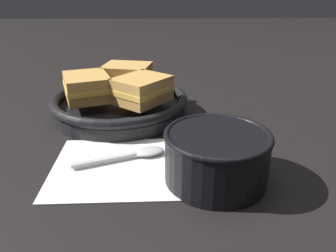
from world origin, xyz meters
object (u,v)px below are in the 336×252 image
sandwich_far_left (142,90)px  spoon (138,154)px  sandwich_near_left (127,75)px  sandwich_near_right (87,87)px  soup_bowl (217,154)px  skillet (120,105)px

sandwich_far_left → spoon: bearing=-89.8°
sandwich_near_left → sandwich_near_right: same height
sandwich_near_left → sandwich_near_right: (-0.07, -0.08, 0.00)m
spoon → sandwich_near_right: 0.20m
sandwich_near_right → sandwich_far_left: same height
soup_bowl → sandwich_near_left: sandwich_near_left is taller
sandwich_far_left → sandwich_near_left: bearing=110.1°
skillet → sandwich_near_right: 0.07m
spoon → sandwich_near_left: (-0.04, 0.24, 0.06)m
sandwich_near_left → sandwich_near_right: 0.10m
sandwich_near_left → sandwich_far_left: size_ratio=0.88×
soup_bowl → sandwich_near_left: (-0.14, 0.30, 0.02)m
spoon → sandwich_near_left: sandwich_near_left is taller
sandwich_near_left → skillet: bearing=-99.9°
sandwich_near_left → sandwich_far_left: 0.10m
soup_bowl → spoon: (-0.11, 0.06, -0.03)m
sandwich_near_right → sandwich_far_left: 0.10m
soup_bowl → spoon: bearing=150.8°
spoon → sandwich_far_left: bearing=68.9°
skillet → sandwich_near_left: bearing=80.1°
soup_bowl → spoon: 0.13m
soup_bowl → sandwich_near_left: bearing=115.9°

